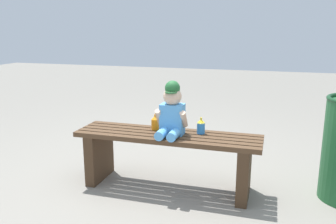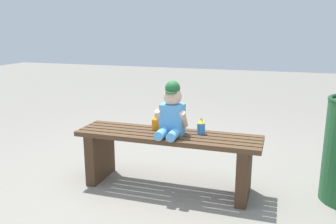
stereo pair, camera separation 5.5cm
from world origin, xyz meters
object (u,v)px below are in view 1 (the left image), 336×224
Objects in this scene: sippy_cup_right at (201,126)px; child_figure at (172,112)px; sippy_cup_left at (155,122)px; park_bench at (167,152)px.

child_figure is at bearing -156.11° from sippy_cup_right.
sippy_cup_left is 1.00× the size of sippy_cup_right.
sippy_cup_right is (0.36, 0.00, 0.00)m from sippy_cup_left.
child_figure is (0.04, -0.02, 0.33)m from park_bench.
child_figure is at bearing -29.11° from sippy_cup_left.
sippy_cup_right is at bearing 17.04° from park_bench.
park_bench is 0.25m from sippy_cup_left.
park_bench is 3.47× the size of child_figure.
child_figure reaches higher than sippy_cup_left.
sippy_cup_right is at bearing 23.89° from child_figure.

